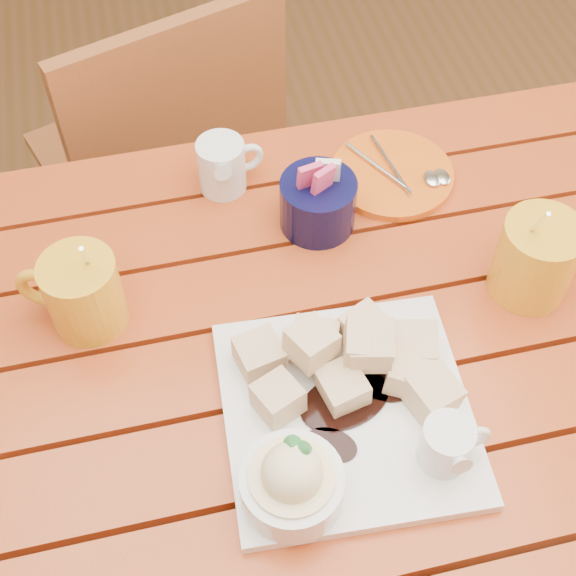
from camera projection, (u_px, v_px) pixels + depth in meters
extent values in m
plane|color=brown|center=(300.00, 556.00, 1.57)|extent=(5.00, 5.00, 0.00)
cube|color=#A42C15|center=(359.00, 536.00, 0.85)|extent=(1.20, 0.11, 0.03)
cube|color=#A42C15|center=(331.00, 440.00, 0.92)|extent=(1.20, 0.11, 0.03)
cube|color=#A42C15|center=(307.00, 358.00, 0.99)|extent=(1.20, 0.11, 0.03)
cube|color=#A42C15|center=(286.00, 286.00, 1.05)|extent=(1.20, 0.11, 0.03)
cube|color=#A42C15|center=(268.00, 222.00, 1.12)|extent=(1.20, 0.11, 0.03)
cube|color=#A42C15|center=(251.00, 166.00, 1.19)|extent=(1.20, 0.11, 0.03)
cube|color=#A42C15|center=(250.00, 184.00, 1.24)|extent=(1.12, 0.04, 0.08)
cylinder|color=#A42C15|center=(533.00, 257.00, 1.56)|extent=(0.06, 0.06, 0.72)
cube|color=white|center=(347.00, 412.00, 0.91)|extent=(0.30, 0.30, 0.02)
cube|color=#C7803C|center=(343.00, 387.00, 0.90)|extent=(0.06, 0.06, 0.04)
cube|color=#C7803C|center=(432.00, 393.00, 0.90)|extent=(0.06, 0.06, 0.04)
cube|color=#C7803C|center=(314.00, 342.00, 0.94)|extent=(0.06, 0.06, 0.04)
cube|color=#C7803C|center=(368.00, 344.00, 0.90)|extent=(0.06, 0.06, 0.04)
cube|color=#C7803C|center=(365.00, 330.00, 0.95)|extent=(0.07, 0.07, 0.04)
cube|color=#C7803C|center=(415.00, 347.00, 0.93)|extent=(0.06, 0.06, 0.04)
cube|color=#C7803C|center=(259.00, 355.00, 0.93)|extent=(0.06, 0.06, 0.04)
cube|color=#C7803C|center=(278.00, 398.00, 0.89)|extent=(0.07, 0.07, 0.04)
cube|color=#C7803C|center=(311.00, 344.00, 0.90)|extent=(0.07, 0.07, 0.04)
cube|color=#C7803C|center=(410.00, 375.00, 0.91)|extent=(0.07, 0.07, 0.04)
cube|color=#C7803C|center=(371.00, 347.00, 0.90)|extent=(0.06, 0.06, 0.04)
cylinder|color=white|center=(292.00, 486.00, 0.83)|extent=(0.11, 0.11, 0.04)
cylinder|color=#FFEDBB|center=(292.00, 481.00, 0.82)|extent=(0.09, 0.09, 0.03)
sphere|color=#FFEDBB|center=(292.00, 473.00, 0.80)|extent=(0.06, 0.06, 0.06)
cone|color=#287B36|center=(305.00, 451.00, 0.79)|extent=(0.04, 0.04, 0.03)
cone|color=#287B36|center=(292.00, 445.00, 0.79)|extent=(0.03, 0.03, 0.03)
cylinder|color=white|center=(446.00, 444.00, 0.85)|extent=(0.06, 0.06, 0.06)
cylinder|color=black|center=(450.00, 433.00, 0.83)|extent=(0.04, 0.04, 0.01)
cone|color=white|center=(458.00, 459.00, 0.82)|extent=(0.02, 0.02, 0.03)
torus|color=white|center=(474.00, 437.00, 0.85)|extent=(0.04, 0.01, 0.04)
cylinder|color=gold|center=(84.00, 293.00, 0.96)|extent=(0.09, 0.09, 0.10)
cylinder|color=black|center=(76.00, 271.00, 0.93)|extent=(0.08, 0.08, 0.01)
torus|color=gold|center=(41.00, 288.00, 0.97)|extent=(0.06, 0.04, 0.06)
cylinder|color=silver|center=(90.00, 266.00, 0.94)|extent=(0.01, 0.06, 0.13)
cylinder|color=gold|center=(535.00, 259.00, 0.99)|extent=(0.10, 0.10, 0.11)
cylinder|color=black|center=(545.00, 234.00, 0.95)|extent=(0.08, 0.08, 0.01)
torus|color=gold|center=(573.00, 243.00, 1.00)|extent=(0.07, 0.03, 0.07)
cylinder|color=silver|center=(527.00, 234.00, 0.96)|extent=(0.02, 0.07, 0.14)
cylinder|color=white|center=(222.00, 166.00, 1.11)|extent=(0.07, 0.07, 0.08)
cylinder|color=white|center=(220.00, 147.00, 1.08)|extent=(0.05, 0.05, 0.01)
cone|color=white|center=(225.00, 168.00, 1.07)|extent=(0.03, 0.03, 0.03)
torus|color=white|center=(249.00, 160.00, 1.11)|extent=(0.05, 0.02, 0.05)
cylinder|color=black|center=(318.00, 203.00, 1.07)|extent=(0.10, 0.10, 0.07)
cube|color=#E53E74|center=(309.00, 178.00, 1.03)|extent=(0.03, 0.02, 0.05)
cube|color=white|center=(328.00, 173.00, 1.03)|extent=(0.04, 0.02, 0.05)
cube|color=#E53E74|center=(323.00, 182.00, 1.02)|extent=(0.04, 0.03, 0.05)
cylinder|color=orange|center=(392.00, 174.00, 1.15)|extent=(0.18, 0.18, 0.01)
cylinder|color=silver|center=(377.00, 167.00, 1.14)|extent=(0.07, 0.11, 0.01)
cylinder|color=silver|center=(391.00, 164.00, 1.14)|extent=(0.02, 0.13, 0.01)
ellipsoid|color=silver|center=(432.00, 178.00, 1.13)|extent=(0.02, 0.03, 0.01)
ellipsoid|color=silver|center=(442.00, 177.00, 1.13)|extent=(0.02, 0.03, 0.01)
cube|color=brown|center=(153.00, 161.00, 1.65)|extent=(0.51, 0.51, 0.03)
cylinder|color=brown|center=(197.00, 157.00, 1.96)|extent=(0.03, 0.03, 0.40)
cylinder|color=brown|center=(65.00, 212.00, 1.85)|extent=(0.03, 0.03, 0.40)
cylinder|color=brown|center=(270.00, 249.00, 1.78)|extent=(0.03, 0.03, 0.40)
cylinder|color=brown|center=(129.00, 316.00, 1.67)|extent=(0.03, 0.03, 0.40)
cube|color=brown|center=(182.00, 129.00, 1.37)|extent=(0.39, 0.16, 0.42)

